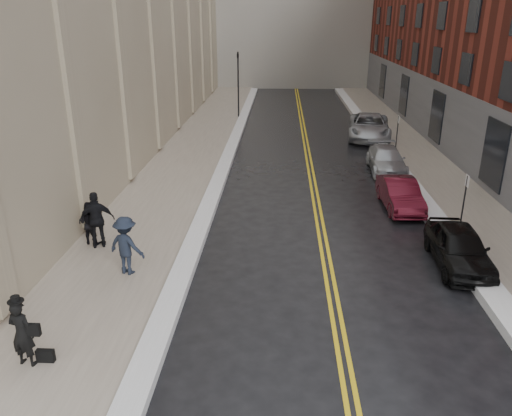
# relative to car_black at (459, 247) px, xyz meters

# --- Properties ---
(ground) EXTENTS (160.00, 160.00, 0.00)m
(ground) POSITION_rel_car_black_xyz_m (-6.80, -4.94, -0.68)
(ground) COLOR black
(ground) RESTS_ON ground
(sidewalk_left) EXTENTS (4.00, 64.00, 0.15)m
(sidewalk_left) POSITION_rel_car_black_xyz_m (-11.30, 11.06, -0.60)
(sidewalk_left) COLOR gray
(sidewalk_left) RESTS_ON ground
(sidewalk_right) EXTENTS (3.00, 64.00, 0.15)m
(sidewalk_right) POSITION_rel_car_black_xyz_m (2.20, 11.06, -0.60)
(sidewalk_right) COLOR gray
(sidewalk_right) RESTS_ON ground
(lane_stripe_a) EXTENTS (0.12, 64.00, 0.01)m
(lane_stripe_a) POSITION_rel_car_black_xyz_m (-4.42, 11.06, -0.67)
(lane_stripe_a) COLOR gold
(lane_stripe_a) RESTS_ON ground
(lane_stripe_b) EXTENTS (0.12, 64.00, 0.01)m
(lane_stripe_b) POSITION_rel_car_black_xyz_m (-4.18, 11.06, -0.67)
(lane_stripe_b) COLOR gold
(lane_stripe_b) RESTS_ON ground
(snow_ridge_left) EXTENTS (0.70, 60.80, 0.26)m
(snow_ridge_left) POSITION_rel_car_black_xyz_m (-9.00, 11.06, -0.55)
(snow_ridge_left) COLOR white
(snow_ridge_left) RESTS_ON ground
(snow_ridge_right) EXTENTS (0.85, 60.80, 0.30)m
(snow_ridge_right) POSITION_rel_car_black_xyz_m (0.35, 11.06, -0.53)
(snow_ridge_right) COLOR white
(snow_ridge_right) RESTS_ON ground
(traffic_signal) EXTENTS (0.18, 0.15, 5.20)m
(traffic_signal) POSITION_rel_car_black_xyz_m (-9.40, 25.06, 2.41)
(traffic_signal) COLOR black
(traffic_signal) RESTS_ON ground
(parking_sign_near) EXTENTS (0.06, 0.35, 2.23)m
(parking_sign_near) POSITION_rel_car_black_xyz_m (1.10, 3.06, 0.68)
(parking_sign_near) COLOR black
(parking_sign_near) RESTS_ON ground
(parking_sign_far) EXTENTS (0.06, 0.35, 2.23)m
(parking_sign_far) POSITION_rel_car_black_xyz_m (1.10, 15.06, 0.68)
(parking_sign_far) COLOR black
(parking_sign_far) RESTS_ON ground
(car_black) EXTENTS (1.73, 4.03, 1.36)m
(car_black) POSITION_rel_car_black_xyz_m (0.00, 0.00, 0.00)
(car_black) COLOR black
(car_black) RESTS_ON ground
(car_maroon) EXTENTS (1.46, 3.91, 1.28)m
(car_maroon) POSITION_rel_car_black_xyz_m (-0.77, 5.31, -0.04)
(car_maroon) COLOR #4F0E1A
(car_maroon) RESTS_ON ground
(car_silver_near) EXTENTS (1.92, 4.43, 1.27)m
(car_silver_near) POSITION_rel_car_black_xyz_m (-0.30, 10.82, -0.04)
(car_silver_near) COLOR #A8ABB0
(car_silver_near) RESTS_ON ground
(car_silver_far) EXTENTS (3.41, 6.12, 1.62)m
(car_silver_far) POSITION_rel_car_black_xyz_m (0.00, 18.57, 0.13)
(car_silver_far) COLOR #AAADB3
(car_silver_far) RESTS_ON ground
(pedestrian_main) EXTENTS (0.68, 0.51, 1.69)m
(pedestrian_main) POSITION_rel_car_black_xyz_m (-11.79, -5.83, 0.32)
(pedestrian_main) COLOR black
(pedestrian_main) RESTS_ON sidewalk_left
(pedestrian_a) EXTENTS (0.84, 0.70, 1.57)m
(pedestrian_a) POSITION_rel_car_black_xyz_m (-12.67, 0.82, 0.25)
(pedestrian_a) COLOR black
(pedestrian_a) RESTS_ON sidewalk_left
(pedestrian_b) EXTENTS (1.40, 1.10, 1.91)m
(pedestrian_b) POSITION_rel_car_black_xyz_m (-10.70, -1.31, 0.43)
(pedestrian_b) COLOR black
(pedestrian_b) RESTS_ON sidewalk_left
(pedestrian_c) EXTENTS (1.29, 0.87, 2.03)m
(pedestrian_c) POSITION_rel_car_black_xyz_m (-12.28, 0.54, 0.49)
(pedestrian_c) COLOR black
(pedestrian_c) RESTS_ON sidewalk_left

